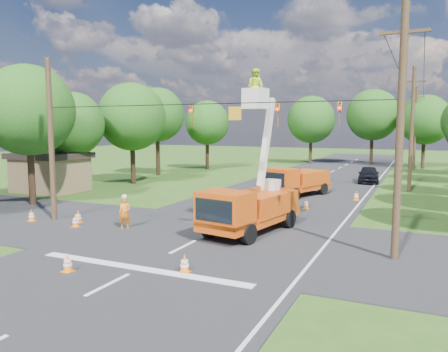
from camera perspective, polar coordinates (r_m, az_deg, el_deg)
The scene contains 32 objects.
ground at distance 37.70m, azimuth 9.88°, elevation -1.62°, with size 140.00×140.00×0.00m, color #2A5419.
road_main at distance 37.70m, azimuth 9.88°, elevation -1.62°, with size 12.00×100.00×0.06m, color black.
road_cross at distance 21.06m, azimuth -2.65°, elevation -8.00°, with size 56.00×10.00×0.07m, color black.
stop_bar at distance 16.79m, azimuth -10.91°, elevation -11.92°, with size 9.00×0.45×0.02m, color silver.
edge_line at distance 36.72m, azimuth 18.37°, elevation -2.07°, with size 0.12×90.00×0.02m, color silver.
bucket_truck at distance 21.49m, azimuth 3.35°, elevation -3.04°, with size 3.44×6.57×8.06m.
second_truck at distance 33.18m, azimuth 9.36°, elevation -0.67°, with size 4.10×6.41×2.26m.
ground_worker at distance 23.15m, azimuth -12.84°, elevation -4.73°, with size 0.60×0.40×1.65m, color #F04D14.
distant_car at distance 43.16m, azimuth 18.36°, elevation 0.20°, with size 1.83×4.55×1.55m, color black.
traffic_cone_0 at distance 17.07m, azimuth -19.75°, elevation -10.62°, with size 0.38×0.38×0.71m.
traffic_cone_1 at distance 16.09m, azimuth -5.17°, elevation -11.31°, with size 0.38×0.38×0.71m.
traffic_cone_2 at distance 26.48m, azimuth 7.67°, elevation -4.24°, with size 0.38×0.38×0.71m.
traffic_cone_3 at distance 28.36m, azimuth 10.64°, elevation -3.58°, with size 0.38×0.38×0.71m.
traffic_cone_4 at distance 24.24m, azimuth -18.83°, elevation -5.54°, with size 0.38×0.38×0.71m.
traffic_cone_5 at distance 25.19m, azimuth -18.51°, elevation -5.08°, with size 0.38×0.38×0.71m.
traffic_cone_6 at distance 26.57m, azimuth -23.83°, elevation -4.71°, with size 0.38×0.38×0.71m.
traffic_cone_7 at distance 32.48m, azimuth 16.90°, elevation -2.47°, with size 0.38×0.38×0.71m.
traffic_cone_8 at distance 24.24m, azimuth -1.71°, elevation -5.19°, with size 0.38×0.38×0.71m.
pole_right_near at distance 18.17m, azimuth 22.01°, elevation 5.51°, with size 1.80×0.30×10.00m.
pole_right_mid at distance 38.16m, azimuth 23.32°, elevation 5.74°, with size 1.80×0.30×10.00m.
pole_right_far at distance 58.16m, azimuth 23.73°, elevation 5.81°, with size 1.80×0.30×10.00m.
pole_left at distance 26.14m, azimuth -21.66°, elevation 4.36°, with size 0.30×0.30×9.00m.
signal_span at distance 19.48m, azimuth 3.15°, elevation 8.28°, with size 18.00×0.29×1.07m.
shed at distance 37.97m, azimuth -21.73°, elevation 0.53°, with size 5.50×4.50×3.15m.
tree_left_b at distance 31.85m, azimuth -24.20°, elevation 7.81°, with size 6.00×6.00×9.32m.
tree_left_c at distance 37.45m, azimuth -19.27°, elevation 6.41°, with size 5.20×5.20×8.06m.
tree_left_d at distance 41.11m, azimuth -11.95°, elevation 7.56°, with size 6.20×6.20×9.24m.
tree_left_e at distance 47.90m, azimuth -8.71°, elevation 7.90°, with size 5.80×5.80×9.41m.
tree_left_f at distance 53.84m, azimuth -2.21°, elevation 6.96°, with size 5.40×5.40×8.40m.
tree_far_a at distance 62.81m, azimuth 11.32°, elevation 7.23°, with size 6.60×6.60×9.50m.
tree_far_b at distance 63.49m, azimuth 18.85°, elevation 7.56°, with size 7.00×7.00×10.32m.
tree_far_c at distance 60.16m, azimuth 24.75°, elevation 6.68°, with size 6.20×6.20×9.18m.
Camera 1 is at (9.28, -16.16, 5.28)m, focal length 35.00 mm.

